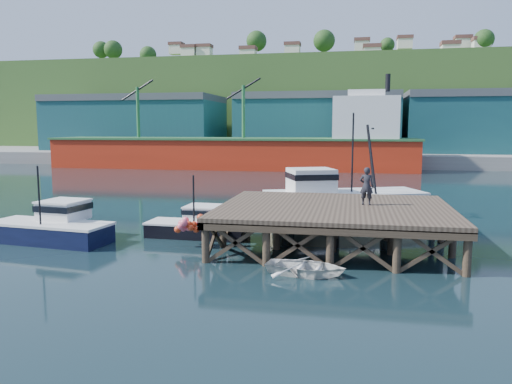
% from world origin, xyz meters
% --- Properties ---
extents(ground, '(300.00, 300.00, 0.00)m').
position_xyz_m(ground, '(0.00, 0.00, 0.00)').
color(ground, black).
rests_on(ground, ground).
extents(wharf, '(12.00, 10.00, 2.62)m').
position_xyz_m(wharf, '(5.50, -0.19, 1.94)').
color(wharf, brown).
rests_on(wharf, ground).
extents(far_quay, '(160.00, 40.00, 2.00)m').
position_xyz_m(far_quay, '(0.00, 70.00, 1.00)').
color(far_quay, gray).
rests_on(far_quay, ground).
extents(warehouse_left, '(32.00, 16.00, 9.00)m').
position_xyz_m(warehouse_left, '(-35.00, 65.00, 6.50)').
color(warehouse_left, '#195455').
rests_on(warehouse_left, far_quay).
extents(warehouse_mid, '(28.00, 16.00, 9.00)m').
position_xyz_m(warehouse_mid, '(0.00, 65.00, 6.50)').
color(warehouse_mid, '#195455').
rests_on(warehouse_mid, far_quay).
extents(warehouse_right, '(30.00, 16.00, 9.00)m').
position_xyz_m(warehouse_right, '(30.00, 65.00, 6.50)').
color(warehouse_right, '#195455').
rests_on(warehouse_right, far_quay).
extents(cargo_ship, '(55.50, 10.00, 13.75)m').
position_xyz_m(cargo_ship, '(-8.46, 48.00, 3.31)').
color(cargo_ship, red).
rests_on(cargo_ship, ground).
extents(hillside, '(220.00, 50.00, 22.00)m').
position_xyz_m(hillside, '(0.00, 100.00, 11.00)').
color(hillside, '#2D511E').
rests_on(hillside, ground).
extents(boat_navy, '(7.02, 4.08, 4.24)m').
position_xyz_m(boat_navy, '(-9.68, -2.08, 0.85)').
color(boat_navy, black).
rests_on(boat_navy, ground).
extents(boat_black, '(5.86, 4.94, 3.59)m').
position_xyz_m(boat_black, '(-2.25, 0.75, 0.66)').
color(boat_black, black).
rests_on(boat_black, ground).
extents(trawler, '(11.42, 7.48, 7.21)m').
position_xyz_m(trawler, '(5.64, 8.19, 1.48)').
color(trawler, beige).
rests_on(trawler, ground).
extents(dinghy, '(3.72, 2.89, 0.71)m').
position_xyz_m(dinghy, '(4.54, -5.80, 0.35)').
color(dinghy, silver).
rests_on(dinghy, ground).
extents(dockworker, '(0.81, 0.61, 2.02)m').
position_xyz_m(dockworker, '(7.14, 0.53, 3.13)').
color(dockworker, black).
rests_on(dockworker, wharf).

